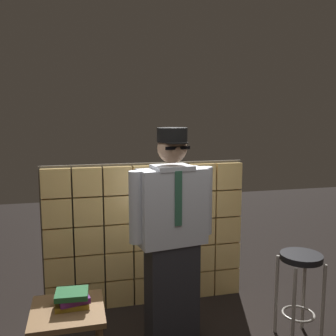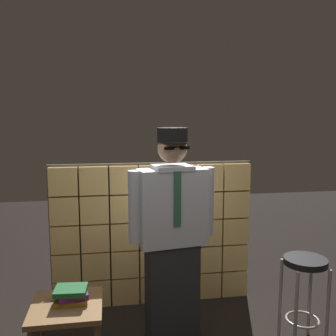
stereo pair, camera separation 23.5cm
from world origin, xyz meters
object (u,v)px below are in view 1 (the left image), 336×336
(bar_stool, at_px, (300,276))
(book_stack, at_px, (72,299))
(side_table, at_px, (68,317))
(standing_person, at_px, (172,235))

(bar_stool, bearing_deg, book_stack, 177.58)
(bar_stool, xyz_separation_m, side_table, (-1.86, 0.05, -0.14))
(bar_stool, relative_size, side_table, 1.43)
(standing_person, distance_m, side_table, 0.97)
(side_table, distance_m, book_stack, 0.13)
(bar_stool, bearing_deg, standing_person, 169.32)
(standing_person, bearing_deg, bar_stool, -19.58)
(side_table, bearing_deg, standing_person, 10.01)
(side_table, bearing_deg, book_stack, 33.79)
(standing_person, relative_size, book_stack, 6.92)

